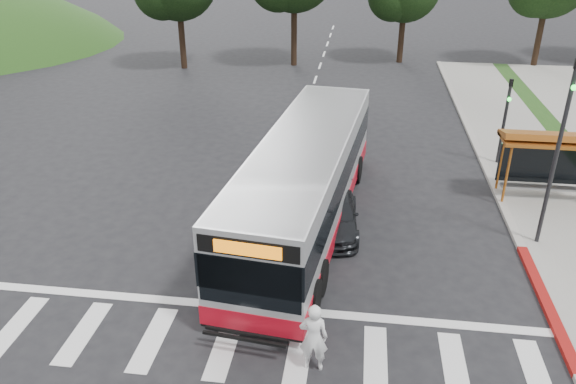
# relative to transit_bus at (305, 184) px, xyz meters

# --- Properties ---
(ground) EXTENTS (140.00, 140.00, 0.00)m
(ground) POSITION_rel_transit_bus_xyz_m (-1.42, -1.76, -1.70)
(ground) COLOR black
(ground) RESTS_ON ground
(sidewalk_east) EXTENTS (4.00, 40.00, 0.12)m
(sidewalk_east) POSITION_rel_transit_bus_xyz_m (9.58, 6.24, -1.64)
(sidewalk_east) COLOR gray
(sidewalk_east) RESTS_ON ground
(curb_east) EXTENTS (0.30, 40.00, 0.15)m
(curb_east) POSITION_rel_transit_bus_xyz_m (7.58, 6.24, -1.63)
(curb_east) COLOR #9E9991
(curb_east) RESTS_ON ground
(curb_east_red) EXTENTS (0.32, 6.00, 0.15)m
(curb_east_red) POSITION_rel_transit_bus_xyz_m (7.58, -3.76, -1.63)
(curb_east_red) COLOR maroon
(curb_east_red) RESTS_ON ground
(crosswalk_ladder) EXTENTS (18.00, 2.60, 0.01)m
(crosswalk_ladder) POSITION_rel_transit_bus_xyz_m (-1.42, -6.76, -1.70)
(crosswalk_ladder) COLOR silver
(crosswalk_ladder) RESTS_ON ground
(bus_shelter) EXTENTS (4.20, 1.60, 2.86)m
(bus_shelter) POSITION_rel_transit_bus_xyz_m (9.38, 3.35, 0.65)
(bus_shelter) COLOR #A6581B
(bus_shelter) RESTS_ON sidewalk_east
(traffic_signal_ne_tall) EXTENTS (0.18, 0.37, 6.50)m
(traffic_signal_ne_tall) POSITION_rel_transit_bus_xyz_m (8.18, -0.26, 2.17)
(traffic_signal_ne_tall) COLOR black
(traffic_signal_ne_tall) RESTS_ON ground
(traffic_signal_ne_short) EXTENTS (0.18, 0.37, 4.00)m
(traffic_signal_ne_short) POSITION_rel_transit_bus_xyz_m (8.18, 6.74, 0.77)
(traffic_signal_ne_short) COLOR black
(traffic_signal_ne_short) RESTS_ON ground
(transit_bus) EXTENTS (4.31, 13.43, 3.41)m
(transit_bus) POSITION_rel_transit_bus_xyz_m (0.00, 0.00, 0.00)
(transit_bus) COLOR silver
(transit_bus) RESTS_ON ground
(pedestrian) EXTENTS (0.73, 0.49, 1.96)m
(pedestrian) POSITION_rel_transit_bus_xyz_m (0.99, -7.23, -0.72)
(pedestrian) COLOR white
(pedestrian) RESTS_ON ground
(dark_sedan) EXTENTS (2.02, 4.32, 1.22)m
(dark_sedan) POSITION_rel_transit_bus_xyz_m (1.08, -0.09, -1.09)
(dark_sedan) COLOR black
(dark_sedan) RESTS_ON ground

